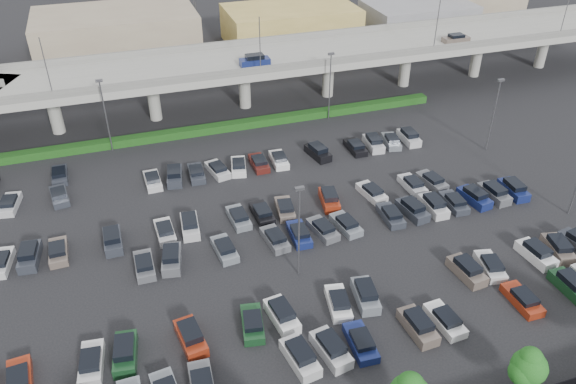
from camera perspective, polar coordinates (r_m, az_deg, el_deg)
The scene contains 6 objects.
ground at distance 62.59m, azimuth -1.35°, elevation -3.65°, with size 280.00×280.00×0.00m, color black.
overpass at distance 86.73m, azimuth -7.97°, elevation 12.30°, with size 150.00×13.00×15.80m.
hedge at distance 83.04m, azimuth -6.49°, elevation 6.58°, with size 66.00×1.60×1.10m, color #123B11.
parked_cars at distance 59.51m, azimuth 0.42°, elevation -5.14°, with size 63.17×41.59×1.67m.
light_poles at distance 59.84m, azimuth -5.77°, elevation 1.49°, with size 66.90×48.38×10.30m.
distant_buildings at distance 117.90m, azimuth -4.64°, elevation 16.52°, with size 138.00×24.00×9.00m.
Camera 1 is at (-14.30, -47.91, 37.65)m, focal length 35.00 mm.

